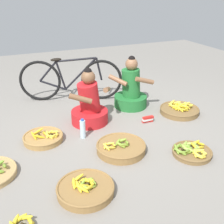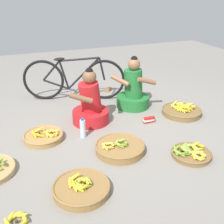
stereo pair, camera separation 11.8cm
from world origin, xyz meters
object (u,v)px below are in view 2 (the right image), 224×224
object	(u,v)px
banana_basket_back_center	(44,136)
banana_basket_back_right	(81,188)
banana_basket_front_right	(182,111)
packet_carton_stack	(149,120)
bicycle_leaning	(74,79)
vendor_woman_behind	(133,91)
vendor_woman_front	(91,105)
banana_basket_mid_left	(191,153)
loose_bananas_near_vendor	(16,221)
water_bottle	(83,128)
banana_basket_front_center	(120,148)

from	to	relation	value
banana_basket_back_center	banana_basket_back_right	distance (m)	1.15
banana_basket_front_right	packet_carton_stack	xyz separation A→B (m)	(-0.60, -0.08, -0.01)
bicycle_leaning	packet_carton_stack	xyz separation A→B (m)	(0.76, -1.26, -0.31)
vendor_woman_behind	bicycle_leaning	world-z (taller)	vendor_woman_behind
banana_basket_back_right	vendor_woman_front	bearing A→B (deg)	69.23
vendor_woman_front	banana_basket_mid_left	distance (m)	1.51
bicycle_leaning	banana_basket_mid_left	size ratio (longest dim) A/B	3.50
bicycle_leaning	packet_carton_stack	bearing A→B (deg)	-58.76
banana_basket_mid_left	loose_bananas_near_vendor	xyz separation A→B (m)	(-1.95, -0.31, -0.01)
vendor_woman_behind	water_bottle	distance (m)	1.22
banana_basket_front_center	banana_basket_back_right	size ratio (longest dim) A/B	1.06
banana_basket_front_center	banana_basket_back_right	xyz separation A→B (m)	(-0.61, -0.52, -0.01)
vendor_woman_front	banana_basket_front_right	distance (m)	1.40
banana_basket_front_center	packet_carton_stack	size ratio (longest dim) A/B	3.53
banana_basket_front_right	banana_basket_back_right	bearing A→B (deg)	-148.81
water_bottle	vendor_woman_behind	bearing A→B (deg)	33.13
banana_basket_front_right	water_bottle	xyz separation A→B (m)	(-1.59, -0.13, 0.07)
packet_carton_stack	vendor_woman_front	bearing A→B (deg)	157.04
water_bottle	bicycle_leaning	bearing A→B (deg)	80.33
vendor_woman_front	banana_basket_mid_left	size ratio (longest dim) A/B	1.74
banana_basket_front_center	banana_basket_front_right	world-z (taller)	same
banana_basket_front_right	banana_basket_back_center	distance (m)	2.08
vendor_woman_behind	water_bottle	xyz separation A→B (m)	(-1.01, -0.66, -0.14)
banana_basket_mid_left	banana_basket_back_right	bearing A→B (deg)	-174.24
vendor_woman_front	loose_bananas_near_vendor	world-z (taller)	vendor_woman_front
banana_basket_mid_left	packet_carton_stack	size ratio (longest dim) A/B	2.76
bicycle_leaning	vendor_woman_behind	bearing A→B (deg)	-39.59
banana_basket_mid_left	banana_basket_back_center	bearing A→B (deg)	146.81
banana_basket_mid_left	banana_basket_back_right	size ratio (longest dim) A/B	0.83
vendor_woman_behind	banana_basket_front_center	size ratio (longest dim) A/B	1.40
banana_basket_mid_left	packet_carton_stack	world-z (taller)	banana_basket_mid_left
vendor_woman_front	banana_basket_front_center	size ratio (longest dim) A/B	1.36
vendor_woman_behind	packet_carton_stack	world-z (taller)	vendor_woman_behind
vendor_woman_behind	banana_basket_front_center	world-z (taller)	vendor_woman_behind
vendor_woman_behind	loose_bananas_near_vendor	world-z (taller)	vendor_woman_behind
banana_basket_front_center	packet_carton_stack	world-z (taller)	banana_basket_front_center
banana_basket_mid_left	water_bottle	distance (m)	1.36
vendor_woman_front	banana_basket_back_right	bearing A→B (deg)	-110.77
vendor_woman_front	packet_carton_stack	bearing A→B (deg)	-22.96
banana_basket_front_center	banana_basket_back_right	distance (m)	0.80
banana_basket_back_center	water_bottle	bearing A→B (deg)	-13.79
banana_basket_mid_left	packet_carton_stack	distance (m)	0.94
banana_basket_front_right	banana_basket_back_right	world-z (taller)	banana_basket_front_right
loose_bananas_near_vendor	water_bottle	size ratio (longest dim) A/B	0.85
banana_basket_back_right	water_bottle	world-z (taller)	water_bottle
banana_basket_front_right	banana_basket_back_center	size ratio (longest dim) A/B	1.18
banana_basket_front_right	banana_basket_front_center	bearing A→B (deg)	-154.02
vendor_woman_front	banana_basket_mid_left	bearing A→B (deg)	-57.08
banana_basket_back_center	loose_bananas_near_vendor	size ratio (longest dim) A/B	2.22
vendor_woman_behind	bicycle_leaning	xyz separation A→B (m)	(-0.79, 0.65, 0.09)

